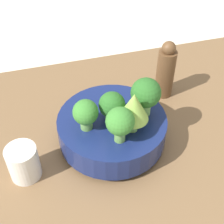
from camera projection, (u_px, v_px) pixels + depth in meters
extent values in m
plane|color=beige|center=(122.00, 142.00, 0.81)|extent=(6.00, 6.00, 0.00)
cube|color=brown|center=(122.00, 137.00, 0.80)|extent=(1.01, 0.69, 0.04)
cylinder|color=navy|center=(112.00, 139.00, 0.75)|extent=(0.11, 0.11, 0.01)
cylinder|color=navy|center=(112.00, 128.00, 0.73)|extent=(0.25, 0.25, 0.06)
cylinder|color=#7AB256|center=(112.00, 115.00, 0.70)|extent=(0.02, 0.02, 0.02)
sphere|color=#286023|center=(112.00, 105.00, 0.68)|extent=(0.06, 0.06, 0.06)
cylinder|color=#7AB256|center=(145.00, 107.00, 0.71)|extent=(0.03, 0.03, 0.04)
sphere|color=#286023|center=(146.00, 93.00, 0.68)|extent=(0.07, 0.07, 0.07)
cylinder|color=#609347|center=(86.00, 123.00, 0.68)|extent=(0.03, 0.03, 0.03)
sphere|color=#387A2D|center=(86.00, 112.00, 0.66)|extent=(0.06, 0.06, 0.06)
cylinder|color=#7AB256|center=(132.00, 124.00, 0.67)|extent=(0.02, 0.02, 0.03)
cone|color=#84AD47|center=(133.00, 107.00, 0.64)|extent=(0.07, 0.07, 0.07)
cylinder|color=#609347|center=(120.00, 134.00, 0.65)|extent=(0.02, 0.02, 0.03)
sphere|color=#387A2D|center=(120.00, 121.00, 0.62)|extent=(0.06, 0.06, 0.06)
cylinder|color=silver|center=(24.00, 162.00, 0.66)|extent=(0.07, 0.07, 0.08)
cylinder|color=brown|center=(165.00, 74.00, 0.85)|extent=(0.05, 0.05, 0.14)
sphere|color=brown|center=(169.00, 48.00, 0.79)|extent=(0.04, 0.04, 0.04)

